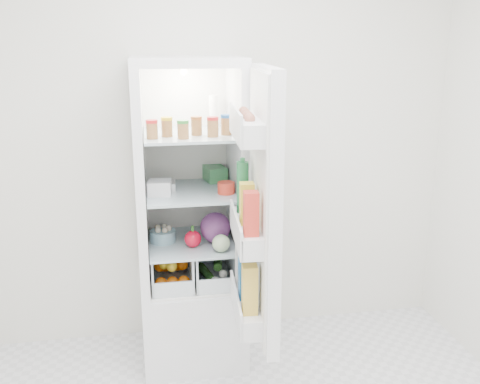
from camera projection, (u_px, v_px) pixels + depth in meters
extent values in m
cube|color=white|center=(217.00, 138.00, 3.31)|extent=(3.00, 0.02, 2.60)
cube|color=silver|center=(193.00, 315.00, 3.29)|extent=(0.60, 0.60, 0.50)
cube|color=silver|center=(186.00, 61.00, 2.88)|extent=(0.60, 0.60, 0.05)
cube|color=silver|center=(186.00, 167.00, 3.31)|extent=(0.60, 0.05, 1.25)
cube|color=silver|center=(140.00, 180.00, 3.01)|extent=(0.05, 0.60, 1.25)
cube|color=silver|center=(237.00, 176.00, 3.10)|extent=(0.05, 0.60, 1.25)
cube|color=white|center=(186.00, 168.00, 3.29)|extent=(0.50, 0.01, 1.25)
sphere|color=white|center=(184.00, 71.00, 3.09)|extent=(0.05, 0.05, 0.05)
cube|color=#A6BAC2|center=(191.00, 243.00, 3.14)|extent=(0.49, 0.53, 0.01)
cube|color=#A6BAC2|center=(190.00, 192.00, 3.05)|extent=(0.49, 0.53, 0.02)
cube|color=#A6BAC2|center=(188.00, 135.00, 2.96)|extent=(0.49, 0.53, 0.02)
cylinder|color=#B21919|center=(152.00, 131.00, 2.78)|extent=(0.06, 0.06, 0.08)
cylinder|color=gold|center=(167.00, 129.00, 2.85)|extent=(0.06, 0.06, 0.08)
cylinder|color=#267226|center=(183.00, 131.00, 2.78)|extent=(0.06, 0.06, 0.08)
cylinder|color=brown|center=(197.00, 127.00, 2.89)|extent=(0.06, 0.06, 0.08)
cylinder|color=#B21919|center=(213.00, 129.00, 2.84)|extent=(0.06, 0.06, 0.08)
cylinder|color=#194C8C|center=(226.00, 127.00, 2.90)|extent=(0.06, 0.06, 0.08)
cylinder|color=white|center=(214.00, 112.00, 3.11)|extent=(0.06, 0.06, 0.19)
cube|color=silver|center=(160.00, 188.00, 2.96)|extent=(0.14, 0.14, 0.08)
cylinder|color=red|center=(226.00, 188.00, 2.98)|extent=(0.11, 0.11, 0.06)
cube|color=silver|center=(161.00, 185.00, 3.08)|extent=(0.17, 0.13, 0.04)
cube|color=#419054|center=(215.00, 174.00, 3.25)|extent=(0.14, 0.17, 0.09)
sphere|color=#56205D|center=(215.00, 227.00, 3.10)|extent=(0.18, 0.18, 0.18)
sphere|color=red|center=(193.00, 239.00, 3.04)|extent=(0.10, 0.10, 0.10)
cylinder|color=#84B2C4|center=(163.00, 236.00, 3.12)|extent=(0.18, 0.18, 0.07)
sphere|color=#AAC493|center=(221.00, 243.00, 2.97)|extent=(0.10, 0.10, 0.10)
sphere|color=#EB550C|center=(161.00, 283.00, 3.04)|extent=(0.07, 0.07, 0.07)
sphere|color=#EB550C|center=(173.00, 282.00, 3.05)|extent=(0.07, 0.07, 0.07)
sphere|color=#EB550C|center=(184.00, 282.00, 3.06)|extent=(0.07, 0.07, 0.07)
sphere|color=#EB550C|center=(160.00, 266.00, 3.14)|extent=(0.07, 0.07, 0.07)
sphere|color=#EB550C|center=(171.00, 265.00, 3.15)|extent=(0.07, 0.07, 0.07)
sphere|color=#EB550C|center=(182.00, 264.00, 3.16)|extent=(0.07, 0.07, 0.07)
sphere|color=#EB550C|center=(166.00, 266.00, 3.28)|extent=(0.07, 0.07, 0.07)
sphere|color=#EB550C|center=(177.00, 265.00, 3.29)|extent=(0.07, 0.07, 0.07)
sphere|color=yellow|center=(165.00, 264.00, 3.08)|extent=(0.06, 0.06, 0.06)
sphere|color=yellow|center=(176.00, 256.00, 3.19)|extent=(0.06, 0.06, 0.06)
sphere|color=yellow|center=(172.00, 267.00, 3.05)|extent=(0.06, 0.06, 0.06)
cylinder|color=#214818|center=(206.00, 273.00, 3.20)|extent=(0.09, 0.21, 0.05)
cylinder|color=#214818|center=(218.00, 261.00, 3.25)|extent=(0.08, 0.21, 0.05)
sphere|color=white|center=(215.00, 281.00, 3.10)|extent=(0.05, 0.05, 0.05)
sphere|color=white|center=(223.00, 274.00, 3.12)|extent=(0.05, 0.05, 0.05)
cube|color=silver|center=(265.00, 206.00, 2.54)|extent=(0.10, 0.60, 1.30)
cube|color=white|center=(258.00, 206.00, 2.53)|extent=(0.05, 0.56, 1.26)
cube|color=silver|center=(248.00, 128.00, 2.42)|extent=(0.14, 0.51, 0.10)
cube|color=silver|center=(247.00, 232.00, 2.56)|extent=(0.14, 0.51, 0.10)
cube|color=silver|center=(247.00, 307.00, 2.67)|extent=(0.14, 0.51, 0.10)
sphere|color=#975744|center=(250.00, 119.00, 2.29)|extent=(0.05, 0.05, 0.05)
sphere|color=#975744|center=(248.00, 116.00, 2.37)|extent=(0.05, 0.05, 0.05)
sphere|color=#975744|center=(245.00, 114.00, 2.45)|extent=(0.05, 0.05, 0.05)
sphere|color=#975744|center=(243.00, 111.00, 2.52)|extent=(0.05, 0.05, 0.05)
cylinder|color=#1C6334|center=(243.00, 187.00, 2.65)|extent=(0.06, 0.06, 0.26)
cube|color=yellow|center=(247.00, 204.00, 2.49)|extent=(0.07, 0.07, 0.20)
cube|color=red|center=(251.00, 214.00, 2.35)|extent=(0.07, 0.07, 0.20)
cube|color=silver|center=(243.00, 263.00, 2.77)|extent=(0.07, 0.07, 0.24)
cube|color=#2370B2|center=(246.00, 276.00, 2.62)|extent=(0.07, 0.07, 0.24)
cube|color=yellow|center=(250.00, 289.00, 2.48)|extent=(0.07, 0.07, 0.24)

